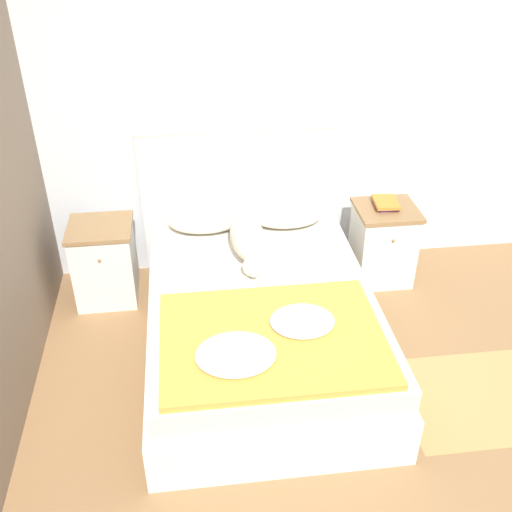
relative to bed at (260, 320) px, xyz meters
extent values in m
plane|color=#997047|center=(-0.02, -1.02, -0.25)|extent=(16.00, 16.00, 0.00)
cube|color=silver|center=(-0.02, 1.11, 1.03)|extent=(9.00, 0.06, 2.55)
cube|color=white|center=(0.00, 0.00, -0.09)|extent=(1.41, 2.03, 0.32)
cube|color=silver|center=(0.00, 0.00, 0.16)|extent=(1.35, 1.97, 0.19)
cube|color=white|center=(0.00, 1.04, 0.32)|extent=(1.49, 0.04, 1.14)
cylinder|color=white|center=(0.00, 1.04, 0.89)|extent=(1.49, 0.06, 0.06)
cube|color=white|center=(-1.03, 0.73, 0.04)|extent=(0.42, 0.39, 0.58)
cube|color=#937047|center=(-1.03, 0.73, 0.34)|extent=(0.44, 0.42, 0.03)
sphere|color=#937047|center=(-1.03, 0.53, 0.20)|extent=(0.02, 0.02, 0.02)
cube|color=white|center=(1.03, 0.73, 0.04)|extent=(0.42, 0.39, 0.58)
cube|color=#937047|center=(1.03, 0.73, 0.34)|extent=(0.44, 0.42, 0.03)
sphere|color=#937047|center=(1.03, 0.53, 0.20)|extent=(0.02, 0.02, 0.02)
ellipsoid|color=beige|center=(-0.29, 0.79, 0.32)|extent=(0.53, 0.35, 0.12)
ellipsoid|color=beige|center=(0.29, 0.79, 0.32)|extent=(0.53, 0.35, 0.12)
cube|color=gold|center=(0.00, -0.51, 0.28)|extent=(1.21, 0.91, 0.04)
ellipsoid|color=silver|center=(-0.21, -0.64, 0.31)|extent=(0.43, 0.36, 0.03)
ellipsoid|color=silver|center=(0.18, -0.42, 0.31)|extent=(0.36, 0.32, 0.03)
ellipsoid|color=silver|center=(-0.03, 0.45, 0.37)|extent=(0.23, 0.56, 0.22)
sphere|color=silver|center=(-0.03, 0.14, 0.32)|extent=(0.13, 0.13, 0.13)
ellipsoid|color=silver|center=(-0.03, 0.08, 0.31)|extent=(0.06, 0.07, 0.05)
cone|color=silver|center=(-0.07, 0.15, 0.37)|extent=(0.04, 0.04, 0.05)
cone|color=silver|center=(0.01, 0.15, 0.37)|extent=(0.04, 0.04, 0.05)
ellipsoid|color=silver|center=(0.00, 0.69, 0.31)|extent=(0.16, 0.24, 0.08)
cube|color=#703D7F|center=(1.03, 0.76, 0.37)|extent=(0.15, 0.19, 0.02)
cube|color=orange|center=(1.03, 0.76, 0.39)|extent=(0.18, 0.23, 0.02)
cube|color=tan|center=(1.32, -0.59, -0.25)|extent=(1.09, 0.76, 0.00)
camera|label=1|loc=(-0.40, -2.97, 2.41)|focal=42.00mm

